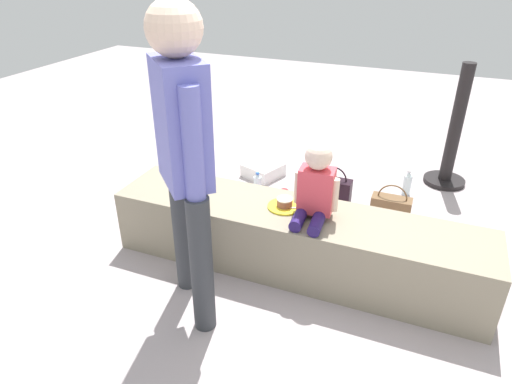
{
  "coord_description": "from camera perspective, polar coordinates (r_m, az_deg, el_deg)",
  "views": [
    {
      "loc": [
        0.7,
        -2.38,
        1.91
      ],
      "look_at": [
        -0.16,
        -0.28,
        0.68
      ],
      "focal_mm": 31.96,
      "sensor_mm": 36.0,
      "label": 1
    }
  ],
  "objects": [
    {
      "name": "party_cup_red",
      "position": [
        3.86,
        3.54,
        -0.42
      ],
      "size": [
        0.07,
        0.07,
        0.1
      ],
      "primitive_type": "cylinder",
      "color": "red",
      "rests_on": "ground_plane"
    },
    {
      "name": "handbag_brown_canvas",
      "position": [
        3.74,
        16.51,
        -1.85
      ],
      "size": [
        0.31,
        0.13,
        0.3
      ],
      "color": "brown",
      "rests_on": "ground_plane"
    },
    {
      "name": "cake_plate",
      "position": [
        2.92,
        3.61,
        -1.55
      ],
      "size": [
        0.22,
        0.22,
        0.07
      ],
      "color": "yellow",
      "rests_on": "concrete_ledge"
    },
    {
      "name": "water_bottle_near_gift",
      "position": [
        3.96,
        0.19,
        1.07
      ],
      "size": [
        0.07,
        0.07,
        0.2
      ],
      "color": "silver",
      "rests_on": "ground_plane"
    },
    {
      "name": "gift_bag",
      "position": [
        3.45,
        3.56,
        -2.83
      ],
      "size": [
        0.24,
        0.12,
        0.29
      ],
      "color": "#B259BF",
      "rests_on": "ground_plane"
    },
    {
      "name": "adult_standing",
      "position": [
        2.31,
        -9.07,
        5.94
      ],
      "size": [
        0.4,
        0.4,
        1.72
      ],
      "color": "#313439",
      "rests_on": "ground_plane"
    },
    {
      "name": "handbag_black_leather",
      "position": [
        3.78,
        9.44,
        -0.02
      ],
      "size": [
        0.31,
        0.12,
        0.37
      ],
      "color": "black",
      "rests_on": "ground_plane"
    },
    {
      "name": "water_bottle_far_side",
      "position": [
        4.15,
        18.4,
        1.04
      ],
      "size": [
        0.07,
        0.07,
        0.23
      ],
      "color": "silver",
      "rests_on": "ground_plane"
    },
    {
      "name": "railing_post",
      "position": [
        4.36,
        23.39,
        5.84
      ],
      "size": [
        0.36,
        0.36,
        1.09
      ],
      "color": "black",
      "rests_on": "ground_plane"
    },
    {
      "name": "cake_box_white",
      "position": [
        4.28,
        0.91,
        2.8
      ],
      "size": [
        0.39,
        0.4,
        0.12
      ],
      "primitive_type": "cube",
      "rotation": [
        0.0,
        0.0,
        -0.36
      ],
      "color": "white",
      "rests_on": "ground_plane"
    },
    {
      "name": "child_seated",
      "position": [
        2.73,
        7.45,
        0.66
      ],
      "size": [
        0.28,
        0.32,
        0.48
      ],
      "color": "#241754",
      "rests_on": "concrete_ledge"
    },
    {
      "name": "concrete_ledge",
      "position": [
        3.0,
        4.86,
        -6.01
      ],
      "size": [
        2.42,
        0.51,
        0.43
      ],
      "primitive_type": "cube",
      "color": "gray",
      "rests_on": "ground_plane"
    },
    {
      "name": "ground_plane",
      "position": [
        3.13,
        4.7,
        -9.3
      ],
      "size": [
        12.0,
        12.0,
        0.0
      ],
      "primitive_type": "plane",
      "color": "#A6999C"
    }
  ]
}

